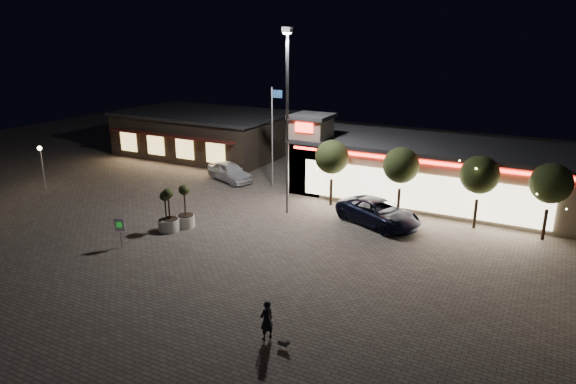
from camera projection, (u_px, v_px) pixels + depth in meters
The scene contains 18 objects.
ground at pixel (193, 248), 29.99m from camera, with size 90.00×90.00×0.00m, color #685E54.
retail_building at pixel (424, 169), 38.42m from camera, with size 20.40×8.40×6.10m.
restaurant_building at pixel (204, 133), 52.41m from camera, with size 16.40×11.00×4.30m.
floodlight_pole at pixel (287, 112), 33.72m from camera, with size 0.60×0.40×12.38m.
flagpole at pixel (273, 129), 40.36m from camera, with size 0.95×0.10×8.00m.
lamp_post_west at pixel (41, 159), 40.64m from camera, with size 0.36×0.36×3.48m.
string_tree_a at pixel (332, 157), 36.40m from camera, with size 2.42×2.42×4.79m.
string_tree_b at pixel (401, 165), 34.18m from camera, with size 2.42×2.42×4.79m.
string_tree_c at pixel (480, 175), 31.95m from camera, with size 2.42×2.42×4.79m.
string_tree_d at pixel (551, 183), 30.17m from camera, with size 2.42×2.42×4.79m.
pickup_truck at pixel (378, 212), 33.45m from camera, with size 2.72×5.89×1.64m, color black.
white_sedan at pixel (230, 172), 43.16m from camera, with size 1.91×4.75×1.62m, color white.
pedestrian at pixel (267, 320), 20.95m from camera, with size 0.63×0.41×1.72m, color black.
dog at pixel (285, 343), 20.43m from camera, with size 0.52×0.19×0.28m.
planter_left at pixel (166, 219), 32.35m from camera, with size 1.07×1.07×2.63m.
planter_mid at pixel (170, 218), 32.34m from camera, with size 1.15×1.15×2.83m.
planter_right at pixel (185, 214), 33.01m from camera, with size 1.16×1.16×2.85m.
valet_sign at pixel (120, 227), 29.72m from camera, with size 0.57×0.28×1.82m.
Camera 1 is at (17.80, -21.81, 12.17)m, focal length 32.00 mm.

